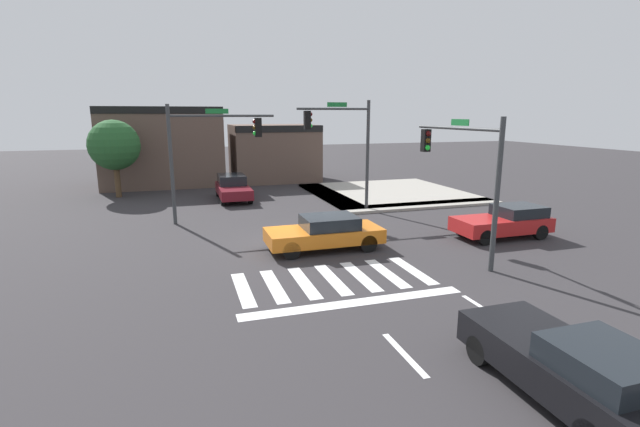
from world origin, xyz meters
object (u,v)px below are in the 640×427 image
(traffic_signal_northwest, at_px, (210,143))
(roadside_tree, at_px, (114,145))
(car_black, at_px, (571,366))
(car_maroon, at_px, (233,187))
(car_red, at_px, (505,221))
(traffic_signal_northeast, at_px, (343,137))
(traffic_signal_southeast, at_px, (461,160))
(car_orange, at_px, (325,232))

(traffic_signal_northwest, xyz_separation_m, roadside_tree, (-5.43, 8.88, -0.59))
(car_black, relative_size, car_maroon, 0.90)
(car_maroon, bearing_deg, car_black, 8.89)
(car_red, distance_m, roadside_tree, 23.73)
(car_maroon, bearing_deg, traffic_signal_northwest, -15.78)
(traffic_signal_northwest, bearing_deg, roadside_tree, 121.43)
(traffic_signal_northeast, relative_size, car_black, 1.44)
(traffic_signal_southeast, relative_size, car_red, 1.28)
(car_orange, bearing_deg, traffic_signal_northwest, -58.32)
(traffic_signal_southeast, xyz_separation_m, car_maroon, (-6.93, 14.20, -2.88))
(car_red, height_order, car_maroon, car_maroon)
(traffic_signal_southeast, distance_m, car_red, 4.74)
(traffic_signal_northeast, bearing_deg, roadside_tree, -35.13)
(car_black, bearing_deg, traffic_signal_northwest, 17.08)
(traffic_signal_northeast, distance_m, car_orange, 7.94)
(traffic_signal_northeast, bearing_deg, car_red, 125.34)
(traffic_signal_southeast, bearing_deg, traffic_signal_northwest, 45.84)
(traffic_signal_northwest, distance_m, traffic_signal_southeast, 11.97)
(traffic_signal_southeast, bearing_deg, car_red, -68.12)
(car_orange, bearing_deg, car_black, 97.13)
(traffic_signal_southeast, relative_size, car_maroon, 1.15)
(traffic_signal_southeast, bearing_deg, traffic_signal_northeast, 10.59)
(car_maroon, xyz_separation_m, roadside_tree, (-7.09, 3.02, 2.60))
(traffic_signal_northeast, bearing_deg, traffic_signal_northwest, 1.14)
(traffic_signal_southeast, bearing_deg, car_black, 158.93)
(roadside_tree, bearing_deg, car_red, -42.21)
(car_orange, distance_m, roadside_tree, 18.03)
(car_orange, bearing_deg, roadside_tree, -58.46)
(car_black, bearing_deg, car_orange, 7.13)
(car_red, bearing_deg, car_orange, -4.54)
(traffic_signal_northwest, xyz_separation_m, car_red, (12.03, -6.96, -3.25))
(car_red, xyz_separation_m, car_maroon, (-10.38, 12.82, 0.06))
(car_maroon, height_order, roadside_tree, roadside_tree)
(traffic_signal_northeast, height_order, car_black, traffic_signal_northeast)
(car_red, bearing_deg, roadside_tree, -42.21)
(traffic_signal_southeast, xyz_separation_m, car_orange, (-4.69, 2.03, -2.95))
(traffic_signal_northeast, distance_m, car_maroon, 8.52)
(traffic_signal_northeast, relative_size, car_red, 1.45)
(car_red, bearing_deg, car_black, 56.01)
(traffic_signal_northeast, distance_m, car_black, 17.60)
(car_orange, distance_m, car_red, 8.16)
(car_orange, relative_size, car_maroon, 0.99)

